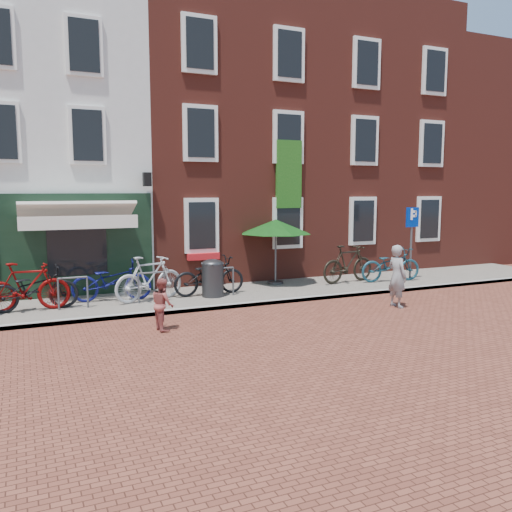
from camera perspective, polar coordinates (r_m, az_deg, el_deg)
name	(u,v)px	position (r m, az deg, el deg)	size (l,w,h in m)	color
ground	(220,310)	(13.84, -3.93, -5.81)	(80.00, 80.00, 0.00)	brown
sidewalk	(234,294)	(15.55, -2.36, -4.16)	(24.00, 3.00, 0.10)	slate
building_stucco	(4,147)	(19.73, -25.52, 10.55)	(8.00, 8.00, 9.00)	silver
building_brick_mid	(205,140)	(20.84, -5.53, 12.36)	(6.00, 8.00, 10.00)	maroon
building_brick_right	(338,145)	(23.44, 8.83, 11.73)	(6.00, 8.00, 10.00)	maroon
filler_right	(453,160)	(27.46, 20.46, 9.65)	(7.00, 8.00, 9.00)	maroon
litter_bin	(213,276)	(14.96, -4.70, -2.16)	(0.62, 0.62, 1.13)	#2F2F31
parking_sign	(412,230)	(18.27, 16.45, 2.71)	(0.50, 0.07, 2.43)	#4C4C4F
parasol	(276,224)	(16.78, 2.14, 3.47)	(2.31, 2.31, 2.17)	#4C4C4F
woman	(397,276)	(14.47, 14.97, -2.11)	(0.61, 0.40, 1.67)	gray
boy	(163,304)	(11.94, -10.04, -5.13)	(0.57, 0.44, 1.17)	#9F4A45
bicycle_0	(34,289)	(14.30, -22.83, -3.26)	(0.74, 2.11, 1.11)	black
bicycle_1	(27,287)	(14.26, -23.51, -3.07)	(0.58, 2.05, 1.23)	#600505
bicycle_2	(112,281)	(14.84, -15.30, -2.59)	(0.74, 2.11, 1.11)	#0D0F4D
bicycle_3	(149,278)	(14.62, -11.45, -2.37)	(0.58, 2.05, 1.23)	#ADADB0
bicycle_4	(209,276)	(15.19, -5.07, -2.14)	(0.74, 2.11, 1.11)	black
bicycle_5	(348,264)	(17.38, 9.90, -0.83)	(0.58, 2.05, 1.23)	black
bicycle_6	(391,265)	(17.90, 14.31, -0.91)	(0.74, 2.11, 1.11)	#153B49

